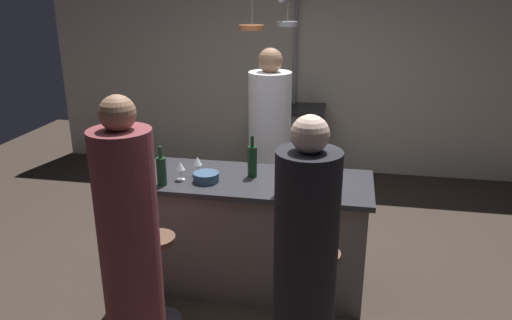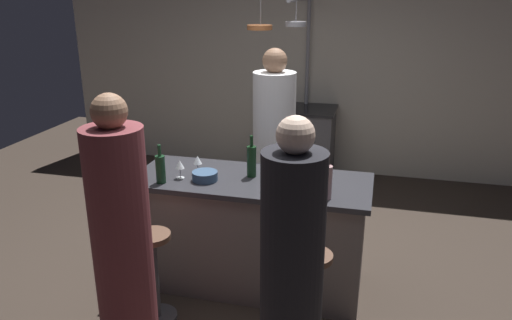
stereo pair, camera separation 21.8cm
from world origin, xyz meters
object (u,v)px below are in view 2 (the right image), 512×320
object	(u,v)px
mixing_bowl_steel	(318,184)
guest_left	(122,242)
wine_glass_near_right_guest	(198,161)
wine_bottle_red	(252,161)
pepper_mill	(274,182)
mixing_bowl_blue	(205,176)
chef	(273,155)
stove_range	(302,143)
bar_stool_right	(311,295)
guest_right	(292,273)
wine_glass_by_chef	(180,165)
wine_bottle_rose	(327,181)
bar_stool_left	(154,273)
wine_bottle_green	(160,168)

from	to	relation	value
mixing_bowl_steel	guest_left	bearing A→B (deg)	-140.04
wine_glass_near_right_guest	wine_bottle_red	bearing A→B (deg)	6.49
pepper_mill	mixing_bowl_blue	bearing A→B (deg)	164.34
chef	mixing_bowl_steel	distance (m)	1.02
stove_range	mixing_bowl_steel	xyz separation A→B (m)	(0.52, -2.52, 0.49)
bar_stool_right	mixing_bowl_blue	world-z (taller)	mixing_bowl_blue
guest_right	wine_glass_by_chef	bearing A→B (deg)	138.89
guest_left	wine_bottle_rose	distance (m)	1.39
mixing_bowl_blue	mixing_bowl_steel	distance (m)	0.84
bar_stool_left	pepper_mill	world-z (taller)	pepper_mill
chef	bar_stool_right	bearing A→B (deg)	-68.30
bar_stool_left	chef	bearing A→B (deg)	69.29
chef	pepper_mill	world-z (taller)	chef
chef	wine_bottle_green	world-z (taller)	chef
wine_glass_by_chef	mixing_bowl_steel	xyz separation A→B (m)	(1.04, 0.05, -0.07)
bar_stool_left	wine_bottle_rose	bearing A→B (deg)	19.00
stove_range	mixing_bowl_blue	distance (m)	2.63
wine_bottle_green	wine_glass_by_chef	size ratio (longest dim) A/B	2.00
bar_stool_left	pepper_mill	distance (m)	1.06
bar_stool_left	pepper_mill	xyz separation A→B (m)	(0.77, 0.35, 0.63)
chef	guest_left	xyz separation A→B (m)	(-0.56, -1.77, -0.03)
bar_stool_left	mixing_bowl_blue	bearing A→B (deg)	67.06
wine_glass_by_chef	wine_glass_near_right_guest	size ratio (longest dim) A/B	1.00
bar_stool_right	wine_bottle_rose	bearing A→B (deg)	85.81
bar_stool_left	mixing_bowl_blue	xyz separation A→B (m)	(0.21, 0.50, 0.56)
bar_stool_left	wine_glass_by_chef	world-z (taller)	wine_glass_by_chef
bar_stool_left	stove_range	bearing A→B (deg)	80.03
stove_range	pepper_mill	world-z (taller)	pepper_mill
mixing_bowl_blue	chef	bearing A→B (deg)	70.54
wine_bottle_rose	wine_bottle_red	size ratio (longest dim) A/B	0.99
bar_stool_left	wine_glass_by_chef	distance (m)	0.80
wine_bottle_red	stove_range	bearing A→B (deg)	89.75
wine_bottle_red	bar_stool_left	bearing A→B (deg)	-128.14
wine_bottle_rose	mixing_bowl_steel	distance (m)	0.20
stove_range	guest_left	bearing A→B (deg)	-99.26
wine_bottle_green	wine_glass_by_chef	bearing A→B (deg)	47.82
guest_left	mixing_bowl_steel	xyz separation A→B (m)	(1.08, 0.90, 0.14)
wine_bottle_rose	wine_bottle_green	distance (m)	1.22
bar_stool_right	wine_glass_near_right_guest	distance (m)	1.33
stove_range	wine_glass_near_right_guest	bearing A→B (deg)	-99.94
guest_right	wine_glass_by_chef	size ratio (longest dim) A/B	11.42
bar_stool_right	wine_bottle_green	xyz separation A→B (m)	(-1.19, 0.38, 0.64)
pepper_mill	wine_glass_near_right_guest	xyz separation A→B (m)	(-0.66, 0.28, 0.00)
mixing_bowl_steel	wine_bottle_green	bearing A→B (deg)	-171.70
wine_glass_by_chef	chef	bearing A→B (deg)	60.68
bar_stool_left	wine_bottle_green	xyz separation A→B (m)	(-0.09, 0.38, 0.64)
wine_bottle_green	mixing_bowl_steel	bearing A→B (deg)	8.30
bar_stool_right	wine_glass_by_chef	bearing A→B (deg)	155.35
bar_stool_left	mixing_bowl_blue	size ratio (longest dim) A/B	3.56
guest_right	pepper_mill	xyz separation A→B (m)	(-0.27, 0.74, 0.23)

